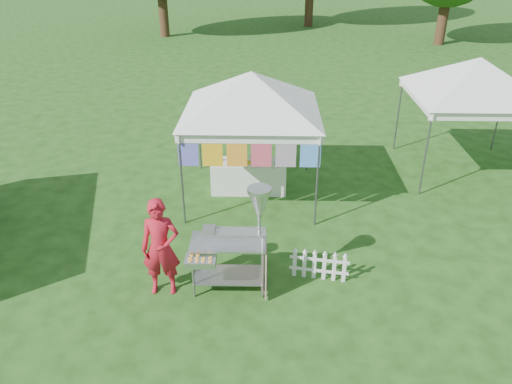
{
  "coord_description": "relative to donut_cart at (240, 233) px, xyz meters",
  "views": [
    {
      "loc": [
        0.39,
        -7.28,
        5.68
      ],
      "look_at": [
        0.16,
        1.48,
        1.1
      ],
      "focal_mm": 35.0,
      "sensor_mm": 36.0,
      "label": 1
    }
  ],
  "objects": [
    {
      "name": "picket_fence",
      "position": [
        1.42,
        0.3,
        -0.88
      ],
      "size": [
        1.07,
        0.2,
        0.56
      ],
      "rotation": [
        0.0,
        0.0,
        -0.17
      ],
      "color": "white",
      "rests_on": "ground"
    },
    {
      "name": "canopy_main",
      "position": [
        0.07,
        3.63,
        1.82
      ],
      "size": [
        4.24,
        4.24,
        3.45
      ],
      "color": "#59595E",
      "rests_on": "ground"
    },
    {
      "name": "vendor",
      "position": [
        -1.35,
        -0.11,
        -0.26
      ],
      "size": [
        0.68,
        0.47,
        1.81
      ],
      "primitive_type": "imported",
      "rotation": [
        0.0,
        0.0,
        0.06
      ],
      "color": "#B31626",
      "rests_on": "ground"
    },
    {
      "name": "donut_cart",
      "position": [
        0.0,
        0.0,
        0.0
      ],
      "size": [
        1.42,
        0.98,
        1.98
      ],
      "rotation": [
        0.0,
        0.0,
        0.01
      ],
      "color": "gray",
      "rests_on": "ground"
    },
    {
      "name": "ground",
      "position": [
        0.07,
        0.14,
        -1.17
      ],
      "size": [
        120.0,
        120.0,
        0.0
      ],
      "primitive_type": "plane",
      "color": "#1D3F12",
      "rests_on": "ground"
    },
    {
      "name": "display_table",
      "position": [
        -0.0,
        3.81,
        -0.79
      ],
      "size": [
        1.8,
        0.7,
        0.76
      ],
      "primitive_type": "cube",
      "color": "white",
      "rests_on": "ground"
    },
    {
      "name": "canopy_right",
      "position": [
        5.57,
        5.14,
        1.82
      ],
      "size": [
        4.24,
        4.24,
        3.45
      ],
      "color": "#59595E",
      "rests_on": "ground"
    }
  ]
}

